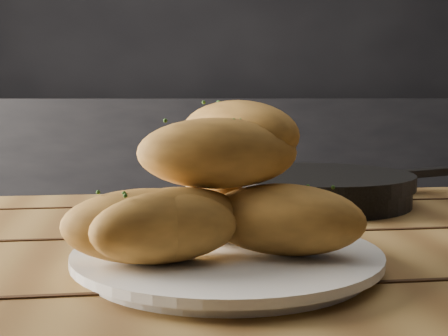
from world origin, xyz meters
TOP-DOWN VIEW (x-y plane):
  - back_wall at (0.00, 2.00)m, footprint 4.00×0.04m
  - counter at (0.00, 1.70)m, footprint 2.80×0.60m
  - plate at (-0.45, -0.60)m, footprint 0.28×0.28m
  - bread_rolls at (-0.46, -0.60)m, footprint 0.27×0.22m
  - skillet at (-0.28, -0.26)m, footprint 0.41×0.29m

SIDE VIEW (x-z plane):
  - counter at x=0.00m, z-range 0.00..0.90m
  - plate at x=-0.45m, z-range 0.75..0.77m
  - skillet at x=-0.28m, z-range 0.75..0.80m
  - bread_rolls at x=-0.46m, z-range 0.75..0.89m
  - back_wall at x=0.00m, z-range 0.00..2.70m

